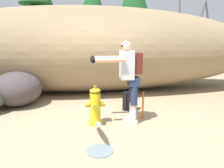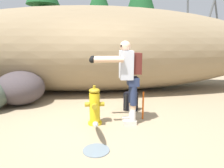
# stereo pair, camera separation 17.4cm
# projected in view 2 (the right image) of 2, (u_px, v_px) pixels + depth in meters

# --- Properties ---
(ground_plane) EXTENTS (56.00, 56.00, 0.04)m
(ground_plane) POSITION_uv_depth(u_px,v_px,m) (104.00, 127.00, 3.84)
(ground_plane) COLOR #998466
(dirt_embankment) EXTENTS (12.34, 3.20, 2.80)m
(dirt_embankment) POSITION_uv_depth(u_px,v_px,m) (98.00, 50.00, 6.64)
(dirt_embankment) COLOR #897556
(dirt_embankment) RESTS_ON ground_plane
(fire_hydrant) EXTENTS (0.39, 0.33, 0.79)m
(fire_hydrant) POSITION_uv_depth(u_px,v_px,m) (95.00, 107.00, 3.85)
(fire_hydrant) COLOR gold
(fire_hydrant) RESTS_ON ground_plane
(hydrant_water_jet) EXTENTS (0.40, 1.09, 0.46)m
(hydrant_water_jet) POSITION_uv_depth(u_px,v_px,m) (96.00, 128.00, 3.24)
(hydrant_water_jet) COLOR silver
(hydrant_water_jet) RESTS_ON ground_plane
(utility_worker) EXTENTS (0.99, 0.56, 1.64)m
(utility_worker) POSITION_uv_depth(u_px,v_px,m) (127.00, 72.00, 3.77)
(utility_worker) COLOR beige
(utility_worker) RESTS_ON ground_plane
(spare_backpack) EXTENTS (0.36, 0.36, 0.47)m
(spare_backpack) POSITION_uv_depth(u_px,v_px,m) (131.00, 102.00, 4.70)
(spare_backpack) COLOR black
(spare_backpack) RESTS_ON ground_plane
(boulder_mid) EXTENTS (1.28, 1.24, 0.89)m
(boulder_mid) POSITION_uv_depth(u_px,v_px,m) (20.00, 88.00, 5.14)
(boulder_mid) COLOR #40383A
(boulder_mid) RESTS_ON ground_plane
(pine_tree_far_left) EXTENTS (2.95, 2.95, 6.00)m
(pine_tree_far_left) POSITION_uv_depth(u_px,v_px,m) (44.00, 12.00, 11.48)
(pine_tree_far_left) COLOR #47331E
(pine_tree_far_left) RESTS_ON ground_plane
(pine_tree_left) EXTENTS (2.57, 2.57, 5.83)m
(pine_tree_left) POSITION_uv_depth(u_px,v_px,m) (99.00, 18.00, 13.57)
(pine_tree_left) COLOR #47331E
(pine_tree_left) RESTS_ON ground_plane
(pine_tree_center) EXTENTS (3.00, 3.00, 6.87)m
(pine_tree_center) POSITION_uv_depth(u_px,v_px,m) (140.00, 18.00, 13.84)
(pine_tree_center) COLOR #47331E
(pine_tree_center) RESTS_ON ground_plane
(survey_stake) EXTENTS (0.04, 0.04, 0.60)m
(survey_stake) POSITION_uv_depth(u_px,v_px,m) (143.00, 105.00, 4.13)
(survey_stake) COLOR #E55914
(survey_stake) RESTS_ON ground_plane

